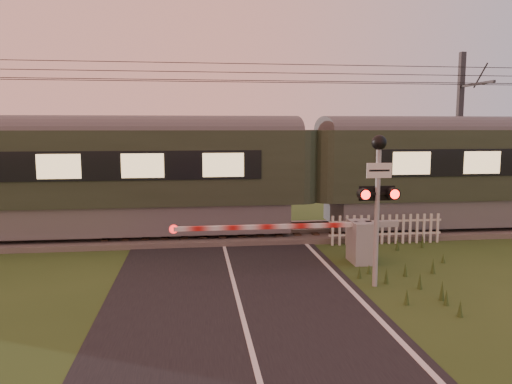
{
  "coord_description": "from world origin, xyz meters",
  "views": [
    {
      "loc": [
        -0.96,
        -11.16,
        3.9
      ],
      "look_at": [
        0.85,
        3.2,
        2.02
      ],
      "focal_mm": 35.0,
      "sensor_mm": 36.0,
      "label": 1
    }
  ],
  "objects": [
    {
      "name": "road",
      "position": [
        0.02,
        -0.23,
        0.01
      ],
      "size": [
        6.0,
        140.0,
        0.03
      ],
      "color": "black",
      "rests_on": "ground"
    },
    {
      "name": "ground",
      "position": [
        0.0,
        0.0,
        0.0
      ],
      "size": [
        160.0,
        160.0,
        0.0
      ],
      "primitive_type": "plane",
      "color": "#2C451A",
      "rests_on": "ground"
    },
    {
      "name": "picket_fence",
      "position": [
        5.42,
        4.6,
        0.51
      ],
      "size": [
        3.92,
        0.08,
        1.0
      ],
      "color": "silver",
      "rests_on": "ground"
    },
    {
      "name": "train",
      "position": [
        3.22,
        6.5,
        2.27
      ],
      "size": [
        42.7,
        2.94,
        3.98
      ],
      "color": "slate",
      "rests_on": "ground"
    },
    {
      "name": "crossing_signal",
      "position": [
        3.45,
        0.32,
        2.56
      ],
      "size": [
        0.95,
        0.37,
        3.72
      ],
      "color": "gray",
      "rests_on": "ground"
    },
    {
      "name": "catenary_mast",
      "position": [
        10.19,
        8.72,
        3.64
      ],
      "size": [
        0.22,
        2.46,
        7.0
      ],
      "color": "#2D2D30",
      "rests_on": "ground"
    },
    {
      "name": "boom_gate",
      "position": [
        3.58,
        2.5,
        0.67
      ],
      "size": [
        6.58,
        0.93,
        1.24
      ],
      "color": "gray",
      "rests_on": "ground"
    },
    {
      "name": "track_bed",
      "position": [
        0.0,
        6.5,
        0.07
      ],
      "size": [
        140.0,
        3.4,
        0.39
      ],
      "color": "#47423D",
      "rests_on": "ground"
    },
    {
      "name": "overhead_wires",
      "position": [
        0.0,
        6.5,
        5.72
      ],
      "size": [
        120.0,
        0.62,
        0.62
      ],
      "color": "black",
      "rests_on": "ground"
    }
  ]
}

